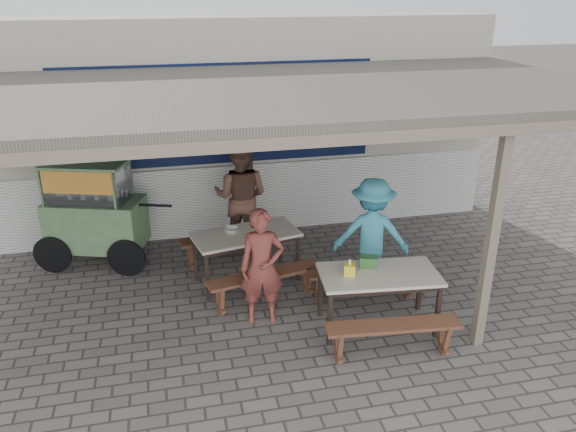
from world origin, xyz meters
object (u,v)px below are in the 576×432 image
at_px(bench_right_street, 393,332).
at_px(tissue_box, 349,269).
at_px(table_left, 246,238).
at_px(condiment_bowl, 231,230).
at_px(patron_street_side, 262,267).
at_px(patron_wall_side, 241,197).
at_px(table_right, 379,279).
at_px(vendor_cart, 93,210).
at_px(donation_box, 368,262).
at_px(bench_right_wall, 364,277).
at_px(condiment_jar, 258,224).
at_px(bench_left_wall, 230,240).
at_px(patron_right_table, 372,234).
at_px(bench_left_street, 265,281).

bearing_deg(bench_right_street, tissue_box, 118.88).
relative_size(table_left, condiment_bowl, 8.09).
relative_size(patron_street_side, patron_wall_side, 0.82).
xyz_separation_m(patron_street_side, tissue_box, (0.99, -0.40, 0.06)).
bearing_deg(tissue_box, table_right, -8.36).
bearing_deg(patron_street_side, vendor_cart, 141.61).
xyz_separation_m(patron_street_side, donation_box, (1.28, -0.27, 0.07)).
xyz_separation_m(table_left, bench_right_street, (1.32, -2.17, -0.33)).
xyz_separation_m(table_left, donation_box, (1.32, -1.34, 0.15)).
xyz_separation_m(bench_right_wall, condiment_bowl, (-1.64, 0.99, 0.43)).
distance_m(bench_right_wall, donation_box, 0.68).
relative_size(table_right, condiment_bowl, 7.71).
distance_m(vendor_cart, condiment_jar, 2.48).
distance_m(bench_left_wall, patron_wall_side, 0.70).
bearing_deg(donation_box, bench_left_wall, 125.84).
bearing_deg(condiment_jar, tissue_box, -63.77).
xyz_separation_m(table_right, bench_right_street, (-0.07, -0.64, -0.33)).
bearing_deg(vendor_cart, condiment_bowl, -8.23).
bearing_deg(table_left, condiment_jar, 31.84).
bearing_deg(vendor_cart, tissue_box, -20.71).
height_order(bench_right_wall, donation_box, donation_box).
distance_m(bench_right_street, vendor_cart, 4.75).
xyz_separation_m(patron_street_side, condiment_jar, (0.17, 1.26, 0.04)).
height_order(table_right, donation_box, donation_box).
bearing_deg(vendor_cart, bench_left_wall, 7.06).
bearing_deg(table_left, patron_right_table, -29.83).
relative_size(tissue_box, donation_box, 0.64).
bearing_deg(patron_wall_side, bench_right_wall, 150.82).
height_order(bench_right_wall, condiment_bowl, condiment_bowl).
distance_m(bench_left_street, patron_right_table, 1.59).
height_order(bench_left_street, tissue_box, tissue_box).
distance_m(bench_left_street, bench_right_street, 1.90).
height_order(bench_left_street, patron_right_table, patron_right_table).
distance_m(tissue_box, donation_box, 0.32).
relative_size(table_left, bench_left_street, 0.99).
bearing_deg(bench_left_street, bench_right_wall, -20.12).
bearing_deg(donation_box, patron_wall_side, 117.59).
height_order(donation_box, condiment_bowl, donation_box).
bearing_deg(condiment_bowl, bench_left_wall, 85.78).
relative_size(bench_right_street, patron_street_side, 1.03).
distance_m(vendor_cart, patron_right_table, 4.10).
height_order(bench_left_street, donation_box, donation_box).
relative_size(table_left, patron_wall_side, 0.86).
bearing_deg(table_left, bench_left_street, -90.00).
xyz_separation_m(table_right, bench_right_wall, (0.07, 0.64, -0.33)).
xyz_separation_m(bench_left_wall, donation_box, (1.46, -2.02, 0.48)).
xyz_separation_m(vendor_cart, patron_wall_side, (2.20, -0.07, 0.04)).
bearing_deg(condiment_bowl, patron_right_table, -19.53).
relative_size(bench_left_street, tissue_box, 11.93).
xyz_separation_m(vendor_cart, tissue_box, (3.14, -2.54, -0.05)).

